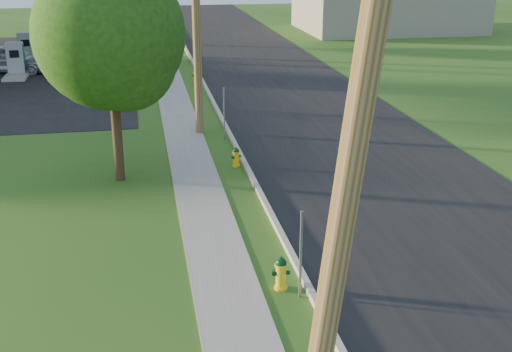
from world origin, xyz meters
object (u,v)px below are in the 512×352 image
Objects in this scene: hydrant_near at (281,273)px; car_silver at (10,59)px; utility_pole_near at (350,168)px; hydrant_mid at (236,157)px; fuel_pump_se at (27,52)px; utility_pole_mid at (196,4)px; fuel_pump_ne at (16,64)px; hydrant_far at (195,75)px; tree_verge at (113,41)px.

car_silver is (-9.95, 26.61, 0.42)m from hydrant_near.
hydrant_mid is (0.80, 13.77, -4.47)m from utility_pole_near.
fuel_pump_se is 30.86m from hydrant_near.
fuel_pump_ne is (-8.90, 13.00, -4.23)m from utility_pole_mid.
fuel_pump_ne is 27.08m from hydrant_near.
utility_pole_near reaches higher than hydrant_near.
fuel_pump_ne reaches higher than hydrant_far.
fuel_pump_se is 4.15× the size of hydrant_far.
fuel_pump_ne is 4.00m from fuel_pump_se.
fuel_pump_se is 4.09× the size of hydrant_near.
hydrant_near reaches higher than hydrant_far.
fuel_pump_se reaches higher than car_silver.
hydrant_near is (9.43, -25.39, -0.34)m from fuel_pump_ne.
fuel_pump_ne is at bearing 124.40° from utility_pole_mid.
hydrant_near is at bearing -91.91° from hydrant_mid.
utility_pole_near is at bearing -151.11° from car_silver.
utility_pole_mid reaches higher than fuel_pump_ne.
hydrant_near is 1.14× the size of hydrant_mid.
fuel_pump_se is at bearing 1.85° from car_silver.
tree_verge is 9.95× the size of hydrant_mid.
utility_pole_near is at bearing -73.98° from fuel_pump_ne.
utility_pole_near is 12.12× the size of hydrant_near.
hydrant_far reaches higher than hydrant_mid.
utility_pole_near is 7.16m from hydrant_near.
utility_pole_mid is at bearing -55.60° from fuel_pump_ne.
hydrant_near is 8.16m from hydrant_mid.
fuel_pump_se is (0.00, 4.00, 0.00)m from fuel_pump_ne.
hydrant_near is (9.43, -29.39, -0.34)m from fuel_pump_se.
fuel_pump_ne is at bearing 160.51° from hydrant_far.
hydrant_far is (9.64, -3.41, -0.34)m from fuel_pump_ne.
hydrant_mid is (9.70, -17.23, -0.39)m from fuel_pump_ne.
utility_pole_mid reaches higher than utility_pole_near.
utility_pole_near is at bearing -93.32° from hydrant_mid.
utility_pole_near is at bearing -77.46° from tree_verge.
car_silver is at bearing 106.31° from utility_pole_near.
utility_pole_near is 0.97× the size of utility_pole_mid.
fuel_pump_ne is 0.47× the size of tree_verge.
fuel_pump_ne is (-8.90, 31.00, -4.08)m from utility_pole_near.
car_silver is at bearing 110.51° from hydrant_near.
tree_verge is at bearing -120.94° from utility_pole_mid.
tree_verge reaches higher than hydrant_far.
tree_verge is (-2.92, 13.13, -0.41)m from utility_pole_near.
utility_pole_near is 2.96× the size of fuel_pump_ne.
hydrant_near is at bearing -146.91° from car_silver.
fuel_pump_ne is 19.20m from tree_verge.
tree_verge is at bearing -74.71° from fuel_pump_se.
fuel_pump_ne reaches higher than car_silver.
car_silver is at bearing 155.52° from hydrant_far.
tree_verge reaches higher than fuel_pump_se.
utility_pole_mid is 1.44× the size of tree_verge.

